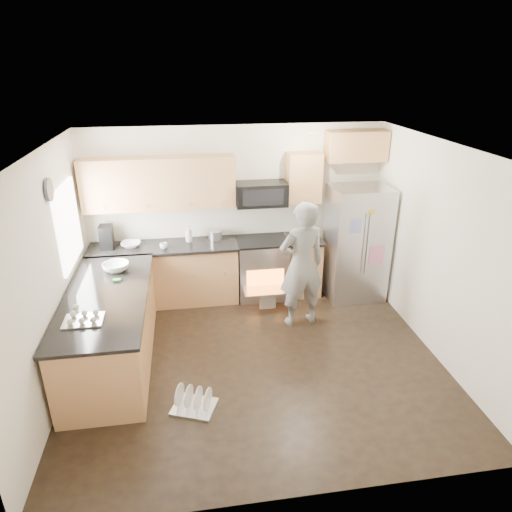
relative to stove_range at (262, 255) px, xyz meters
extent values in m
plane|color=black|center=(-0.35, -1.69, -0.68)|extent=(4.50, 4.50, 0.00)
cube|color=white|center=(-0.35, 0.31, 0.62)|extent=(4.50, 0.04, 2.60)
cube|color=white|center=(-0.35, -3.69, 0.62)|extent=(4.50, 0.04, 2.60)
cube|color=white|center=(-2.60, -1.69, 0.62)|extent=(0.04, 4.00, 2.60)
cube|color=white|center=(1.90, -1.69, 0.62)|extent=(0.04, 4.00, 2.60)
cube|color=white|center=(-0.35, -1.69, 1.92)|extent=(4.50, 4.00, 0.04)
cube|color=white|center=(-2.58, -0.69, 0.87)|extent=(0.04, 1.00, 1.00)
cylinder|color=#F6E7C5|center=(0.55, -0.59, 1.91)|extent=(0.14, 0.14, 0.02)
cylinder|color=#474754|center=(-2.57, -1.24, 1.47)|extent=(0.03, 0.26, 0.26)
cube|color=tan|center=(-1.48, 0.01, -0.24)|extent=(2.15, 0.60, 0.87)
cube|color=black|center=(-1.48, 0.00, 0.23)|extent=(2.19, 0.64, 0.04)
cube|color=tan|center=(0.65, 0.01, -0.24)|extent=(0.50, 0.60, 0.87)
cube|color=black|center=(0.65, 0.00, 0.23)|extent=(0.54, 0.64, 0.04)
cube|color=tan|center=(-1.47, 0.14, 1.15)|extent=(2.16, 0.33, 0.74)
cube|color=tan|center=(0.65, 0.14, 1.15)|extent=(0.50, 0.33, 0.74)
cube|color=tan|center=(1.43, 0.14, 1.60)|extent=(0.90, 0.33, 0.44)
imported|color=white|center=(-1.94, 0.04, 0.28)|extent=(0.28, 0.28, 0.07)
imported|color=white|center=(-1.10, 0.09, 0.38)|extent=(0.10, 0.10, 0.27)
imported|color=white|center=(-1.47, -0.12, 0.29)|extent=(0.11, 0.11, 0.09)
cylinder|color=#B7B7BC|center=(-0.70, 0.15, 0.32)|extent=(0.21, 0.21, 0.14)
cube|color=black|center=(-2.27, 0.03, 0.42)|extent=(0.18, 0.22, 0.35)
cylinder|color=#B7B7BC|center=(0.80, -0.02, 0.28)|extent=(0.09, 0.09, 0.07)
cube|color=tan|center=(-2.10, -1.44, -0.24)|extent=(0.90, 2.30, 0.87)
cube|color=black|center=(-2.10, -1.44, 0.23)|extent=(0.96, 2.36, 0.04)
imported|color=silver|center=(-2.06, -0.79, 0.30)|extent=(0.34, 0.34, 0.11)
cube|color=green|center=(-2.01, -1.11, 0.26)|extent=(0.09, 0.06, 0.03)
cube|color=#B7B7BC|center=(-2.24, -2.02, 0.29)|extent=(0.40, 0.31, 0.08)
cube|color=#B7B7BC|center=(0.00, -0.01, -0.23)|extent=(0.76, 0.62, 0.90)
cube|color=black|center=(0.00, -0.01, 0.24)|extent=(0.76, 0.60, 0.03)
cube|color=orange|center=(0.00, -0.33, -0.28)|extent=(0.56, 0.02, 0.34)
cube|color=#B7B7BC|center=(0.00, -0.49, -0.36)|extent=(0.70, 0.34, 0.03)
cube|color=silver|center=(0.00, -0.54, -0.50)|extent=(0.24, 0.03, 0.28)
cube|color=black|center=(0.00, 0.11, 0.94)|extent=(0.76, 0.40, 0.34)
cube|color=#B7B7BC|center=(1.42, -0.24, 0.20)|extent=(0.87, 0.69, 1.76)
cylinder|color=#B7B7BC|center=(1.39, -0.59, 0.33)|extent=(0.02, 0.02, 0.95)
cylinder|color=#B7B7BC|center=(1.45, -0.59, 0.33)|extent=(0.02, 0.02, 0.95)
cube|color=pink|center=(1.61, -0.58, 0.13)|extent=(0.23, 0.01, 0.29)
cube|color=#9CADFB|center=(1.25, -0.58, 0.61)|extent=(0.17, 0.01, 0.21)
imported|color=gray|center=(0.39, -0.92, 0.22)|extent=(0.72, 0.54, 1.79)
cube|color=#B7B7BC|center=(-1.15, -2.46, -0.66)|extent=(0.55, 0.50, 0.03)
cylinder|color=white|center=(-1.30, -2.40, -0.53)|extent=(0.10, 0.24, 0.25)
cylinder|color=white|center=(-1.20, -2.44, -0.53)|extent=(0.10, 0.24, 0.25)
cylinder|color=white|center=(-1.10, -2.48, -0.53)|extent=(0.10, 0.24, 0.25)
cylinder|color=white|center=(-1.00, -2.52, -0.53)|extent=(0.10, 0.24, 0.25)
camera|label=1|loc=(-1.08, -6.38, 2.78)|focal=32.00mm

